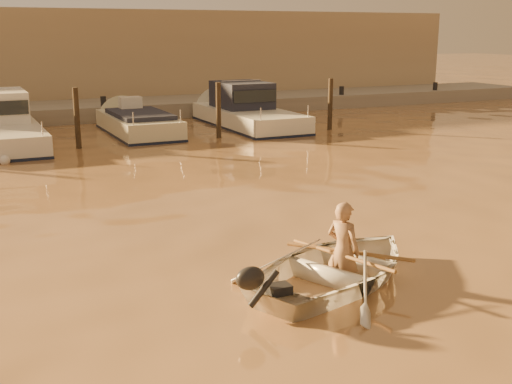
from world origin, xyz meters
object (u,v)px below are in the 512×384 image
moored_boat_4 (248,111)px  waterfront_building (32,59)px  dinghy (339,267)px  moored_boat_3 (138,128)px  person (343,251)px

moored_boat_4 → waterfront_building: 13.15m
moored_boat_4 → waterfront_building: size_ratio=0.16×
dinghy → moored_boat_4: moored_boat_4 is taller
dinghy → waterfront_building: size_ratio=0.08×
moored_boat_3 → waterfront_building: size_ratio=0.13×
waterfront_building → dinghy: bearing=-87.2°
person → waterfront_building: waterfront_building is taller
dinghy → moored_boat_4: bearing=-43.9°
dinghy → moored_boat_3: moored_boat_3 is taller
person → moored_boat_4: 16.72m
person → moored_boat_3: (1.03, 15.75, -0.25)m
dinghy → moored_boat_4: 16.79m
waterfront_building → moored_boat_3: bearing=-77.6°
dinghy → person: 0.26m
dinghy → moored_boat_3: bearing=-28.2°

